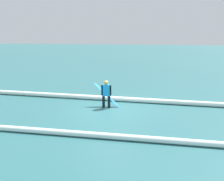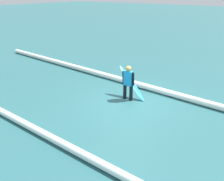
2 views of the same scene
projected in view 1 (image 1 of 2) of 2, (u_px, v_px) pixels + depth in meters
ground_plane at (109, 109)px, 13.37m from camera, size 134.37×134.37×0.00m
surfer at (106, 93)px, 13.50m from camera, size 0.52×0.24×1.43m
surfboard at (107, 95)px, 13.87m from camera, size 1.45×0.49×1.24m
wave_crest_foreground at (136, 100)px, 14.72m from camera, size 24.76×1.80×0.26m
wave_crest_midground at (147, 139)px, 9.42m from camera, size 17.94×0.72×0.23m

